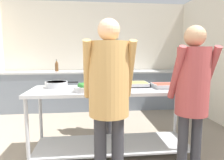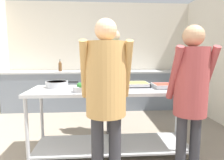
% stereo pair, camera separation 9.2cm
% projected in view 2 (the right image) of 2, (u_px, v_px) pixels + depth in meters
% --- Properties ---
extents(wall_rear, '(4.72, 0.06, 2.65)m').
position_uv_depth(wall_rear, '(100.00, 55.00, 5.21)').
color(wall_rear, beige).
rests_on(wall_rear, ground_plane).
extents(back_counter, '(4.56, 0.65, 0.94)m').
position_uv_depth(back_counter, '(101.00, 90.00, 4.96)').
color(back_counter, slate).
rests_on(back_counter, ground_plane).
extents(serving_counter, '(2.14, 0.73, 0.90)m').
position_uv_depth(serving_counter, '(113.00, 110.00, 2.68)').
color(serving_counter, '#ADAFB5').
rests_on(serving_counter, ground_plane).
extents(sauce_pan, '(0.45, 0.31, 0.08)m').
position_uv_depth(sauce_pan, '(57.00, 84.00, 2.74)').
color(sauce_pan, '#ADAFB5').
rests_on(sauce_pan, serving_counter).
extents(broccoli_bowl, '(0.23, 0.23, 0.11)m').
position_uv_depth(broccoli_bowl, '(82.00, 88.00, 2.41)').
color(broccoli_bowl, '#B2B2B7').
rests_on(broccoli_bowl, serving_counter).
extents(plate_stack, '(0.28, 0.28, 0.07)m').
position_uv_depth(plate_stack, '(106.00, 86.00, 2.59)').
color(plate_stack, white).
rests_on(plate_stack, serving_counter).
extents(serving_tray_vegetables, '(0.43, 0.33, 0.05)m').
position_uv_depth(serving_tray_vegetables, '(133.00, 85.00, 2.81)').
color(serving_tray_vegetables, '#ADAFB5').
rests_on(serving_tray_vegetables, serving_counter).
extents(serving_tray_roast, '(0.43, 0.30, 0.05)m').
position_uv_depth(serving_tray_roast, '(169.00, 86.00, 2.69)').
color(serving_tray_roast, '#ADAFB5').
rests_on(serving_tray_roast, serving_counter).
extents(guest_serving_left, '(0.42, 0.33, 1.63)m').
position_uv_depth(guest_serving_left, '(191.00, 88.00, 1.99)').
color(guest_serving_left, '#2D2D33').
rests_on(guest_serving_left, ground_plane).
extents(guest_serving_right, '(0.48, 0.39, 1.68)m').
position_uv_depth(guest_serving_right, '(106.00, 88.00, 1.91)').
color(guest_serving_right, '#2D2D33').
rests_on(guest_serving_right, ground_plane).
extents(cook_behind_counter, '(0.46, 0.41, 1.74)m').
position_uv_depth(cook_behind_counter, '(114.00, 70.00, 3.29)').
color(cook_behind_counter, '#2D2D33').
rests_on(cook_behind_counter, ground_plane).
extents(water_bottle, '(0.08, 0.08, 0.28)m').
position_uv_depth(water_bottle, '(60.00, 66.00, 4.84)').
color(water_bottle, brown).
rests_on(water_bottle, back_counter).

